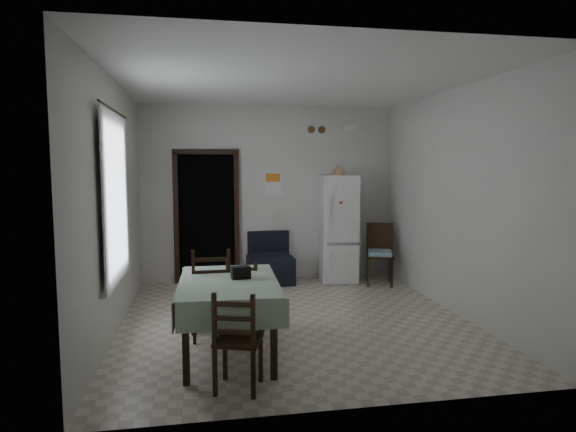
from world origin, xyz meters
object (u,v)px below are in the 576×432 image
(dining_table, at_px, (229,318))
(dining_chair_far_right, at_px, (246,296))
(corner_chair, at_px, (380,255))
(navy_seat, at_px, (270,258))
(dining_chair_near_head, at_px, (238,339))
(dining_chair_far_left, at_px, (211,292))
(fridge, at_px, (338,228))

(dining_table, xyz_separation_m, dining_chair_far_right, (0.23, 0.61, 0.05))
(corner_chair, bearing_deg, navy_seat, -174.52)
(corner_chair, xyz_separation_m, dining_chair_near_head, (-2.51, -3.31, -0.05))
(corner_chair, xyz_separation_m, dining_chair_far_left, (-2.72, -1.98, 0.02))
(navy_seat, xyz_separation_m, dining_table, (-0.82, -2.90, -0.03))
(corner_chair, xyz_separation_m, dining_table, (-2.55, -2.53, -0.11))
(fridge, relative_size, dining_chair_near_head, 2.01)
(navy_seat, bearing_deg, dining_chair_far_left, -119.28)
(dining_chair_far_left, height_order, dining_chair_near_head, dining_chair_far_left)
(dining_table, bearing_deg, navy_seat, 76.01)
(corner_chair, distance_m, dining_chair_far_left, 3.37)
(navy_seat, relative_size, dining_table, 0.56)
(corner_chair, distance_m, dining_chair_far_right, 3.02)
(dining_chair_far_left, xyz_separation_m, dining_chair_far_right, (0.39, 0.07, -0.08))
(navy_seat, relative_size, dining_chair_far_left, 0.82)
(fridge, xyz_separation_m, dining_chair_near_head, (-1.92, -3.68, -0.44))
(dining_chair_far_left, bearing_deg, fridge, -132.85)
(fridge, relative_size, dining_table, 1.20)
(dining_table, distance_m, dining_chair_far_left, 0.58)
(fridge, bearing_deg, dining_chair_far_left, -126.95)
(dining_chair_far_left, distance_m, dining_chair_near_head, 1.34)
(navy_seat, relative_size, dining_chair_near_head, 0.95)
(dining_table, relative_size, dining_chair_far_left, 1.45)
(corner_chair, bearing_deg, dining_table, -117.56)
(fridge, height_order, dining_table, fridge)
(dining_chair_near_head, bearing_deg, dining_chair_far_left, -63.66)
(fridge, bearing_deg, dining_chair_far_right, -122.03)
(fridge, height_order, dining_chair_far_right, fridge)
(fridge, distance_m, dining_chair_far_left, 3.20)
(fridge, height_order, navy_seat, fridge)
(navy_seat, distance_m, dining_chair_far_right, 2.37)
(navy_seat, bearing_deg, fridge, -6.51)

